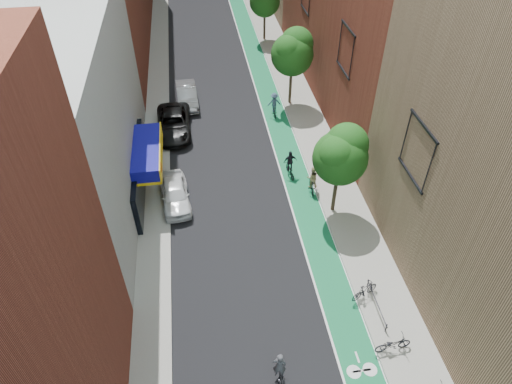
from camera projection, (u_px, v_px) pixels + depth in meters
name	position (u px, v px, depth m)	size (l,w,h in m)	color
ground	(276.00, 363.00, 22.15)	(160.00, 160.00, 0.00)	black
bike_lane	(268.00, 94.00, 41.91)	(2.00, 68.00, 0.01)	#126A47
sidewalk_left	(158.00, 101.00, 40.76)	(2.00, 68.00, 0.15)	gray
sidewalk_right	(295.00, 91.00, 42.14)	(3.00, 68.00, 0.15)	gray
building_left_white	(57.00, 121.00, 27.38)	(8.00, 20.00, 12.00)	silver
tree_near	(341.00, 154.00, 27.15)	(3.40, 3.36, 6.42)	#332619
tree_mid	(293.00, 51.00, 37.40)	(3.55, 3.53, 6.74)	#332619
parked_car_white	(175.00, 194.00, 30.32)	(1.82, 4.53, 1.54)	white
parked_car_black	(173.00, 123.00, 36.68)	(2.70, 5.86, 1.63)	black
parked_car_silver	(187.00, 95.00, 40.09)	(1.70, 4.86, 1.60)	gray
cyclist_lead	(279.00, 372.00, 21.06)	(0.95, 1.71, 2.08)	black
cyclist_lane_near	(312.00, 182.00, 31.16)	(0.84, 1.70, 1.99)	black
cyclist_lane_mid	(290.00, 166.00, 32.55)	(1.01, 1.73, 2.01)	black
cyclist_lane_far	(274.00, 105.00, 38.52)	(1.12, 1.50, 2.07)	black
parked_bike_mid	(365.00, 290.00, 24.56)	(0.49, 1.73, 1.04)	black
parked_bike_far	(393.00, 344.00, 22.21)	(0.65, 1.86, 0.98)	black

